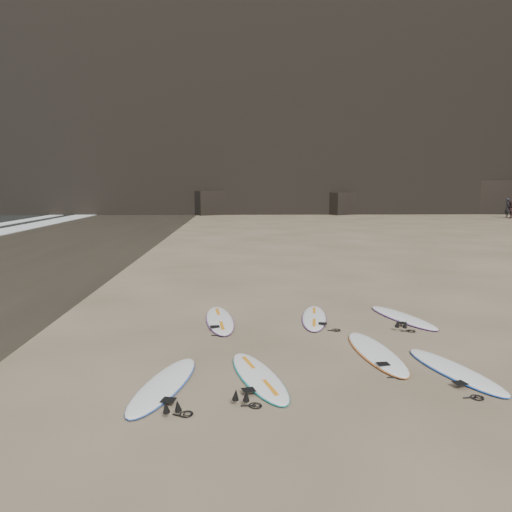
# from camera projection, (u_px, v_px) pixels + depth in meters

# --- Properties ---
(ground) EXTENTS (240.00, 240.00, 0.00)m
(ground) POSITION_uv_depth(u_px,v_px,m) (392.00, 364.00, 8.84)
(ground) COLOR #897559
(ground) RESTS_ON ground
(headland) EXTENTS (170.00, 101.00, 63.47)m
(headland) POSITION_uv_depth(u_px,v_px,m) (478.00, 21.00, 54.97)
(headland) COLOR black
(headland) RESTS_ON ground
(surfboard_0) EXTENTS (1.15, 2.48, 0.09)m
(surfboard_0) POSITION_uv_depth(u_px,v_px,m) (164.00, 384.00, 7.81)
(surfboard_0) COLOR white
(surfboard_0) RESTS_ON ground
(surfboard_1) EXTENTS (1.18, 2.41, 0.08)m
(surfboard_1) POSITION_uv_depth(u_px,v_px,m) (259.00, 376.00, 8.16)
(surfboard_1) COLOR white
(surfboard_1) RESTS_ON ground
(surfboard_2) EXTENTS (0.87, 2.59, 0.09)m
(surfboard_2) POSITION_uv_depth(u_px,v_px,m) (376.00, 352.00, 9.31)
(surfboard_2) COLOR white
(surfboard_2) RESTS_ON ground
(surfboard_3) EXTENTS (1.20, 2.38, 0.08)m
(surfboard_3) POSITION_uv_depth(u_px,v_px,m) (455.00, 370.00, 8.41)
(surfboard_3) COLOR white
(surfboard_3) RESTS_ON ground
(surfboard_5) EXTENTS (0.88, 2.53, 0.09)m
(surfboard_5) POSITION_uv_depth(u_px,v_px,m) (220.00, 320.00, 11.55)
(surfboard_5) COLOR white
(surfboard_5) RESTS_ON ground
(surfboard_6) EXTENTS (0.88, 2.32, 0.08)m
(surfboard_6) POSITION_uv_depth(u_px,v_px,m) (314.00, 318.00, 11.75)
(surfboard_6) COLOR white
(surfboard_6) RESTS_ON ground
(surfboard_7) EXTENTS (1.32, 2.39, 0.08)m
(surfboard_7) POSITION_uv_depth(u_px,v_px,m) (403.00, 317.00, 11.78)
(surfboard_7) COLOR white
(surfboard_7) RESTS_ON ground
(person_a) EXTENTS (0.53, 0.74, 1.88)m
(person_a) POSITION_uv_depth(u_px,v_px,m) (508.00, 208.00, 47.77)
(person_a) COLOR black
(person_a) RESTS_ON ground
(person_b) EXTENTS (0.92, 0.99, 1.63)m
(person_b) POSITION_uv_depth(u_px,v_px,m) (510.00, 210.00, 46.84)
(person_b) COLOR black
(person_b) RESTS_ON ground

